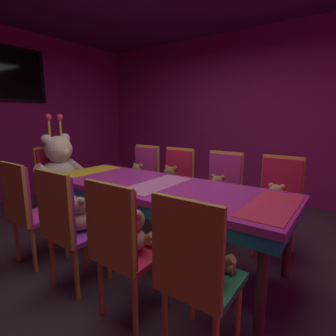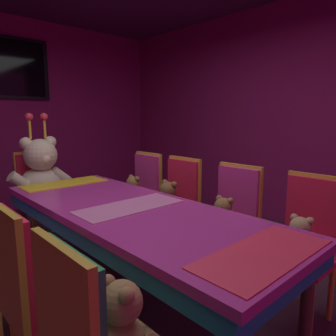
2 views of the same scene
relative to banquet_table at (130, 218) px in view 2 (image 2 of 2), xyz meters
name	(u,v)px [view 2 (image 2 of 2)]	position (x,y,z in m)	size (l,w,h in m)	color
ground_plane	(132,302)	(0.00, 0.00, -0.65)	(7.90, 7.90, 0.00)	#3F2D38
wall_right	(301,114)	(2.60, 0.00, 0.75)	(0.12, 6.40, 2.80)	#8C1959
banquet_table	(130,218)	(0.00, 0.00, 0.00)	(0.90, 2.48, 0.75)	#B22D8C
teddy_left_0	(123,326)	(-0.66, -0.86, -0.06)	(0.27, 0.35, 0.33)	#9E7247
chair_left_1	(28,285)	(-0.82, -0.32, -0.06)	(0.42, 0.41, 0.98)	red
teddy_left_1	(58,275)	(-0.68, -0.32, -0.06)	(0.25, 0.33, 0.31)	tan
teddy_left_2	(18,243)	(-0.68, 0.27, -0.07)	(0.24, 0.31, 0.29)	tan
chair_right_0	(309,232)	(0.83, -0.92, -0.06)	(0.42, 0.41, 0.98)	red
teddy_right_0	(299,240)	(0.69, -0.92, -0.08)	(0.23, 0.30, 0.28)	tan
chair_right_1	(233,212)	(0.82, -0.30, -0.06)	(0.42, 0.41, 0.98)	#CC338C
teddy_right_1	(223,217)	(0.67, -0.30, -0.07)	(0.24, 0.31, 0.29)	olive
chair_right_2	(179,198)	(0.80, 0.32, -0.06)	(0.42, 0.41, 0.98)	red
teddy_right_2	(168,201)	(0.66, 0.32, -0.06)	(0.27, 0.35, 0.33)	brown
chair_right_3	(143,189)	(0.80, 0.87, -0.06)	(0.42, 0.41, 0.98)	#CC338C
teddy_right_3	(133,192)	(0.66, 0.87, -0.07)	(0.24, 0.32, 0.30)	olive
throne_chair	(37,186)	(0.00, 1.78, -0.06)	(0.41, 0.42, 0.98)	red
king_teddy_bear	(42,174)	(0.00, 1.61, 0.11)	(0.74, 0.57, 0.95)	beige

